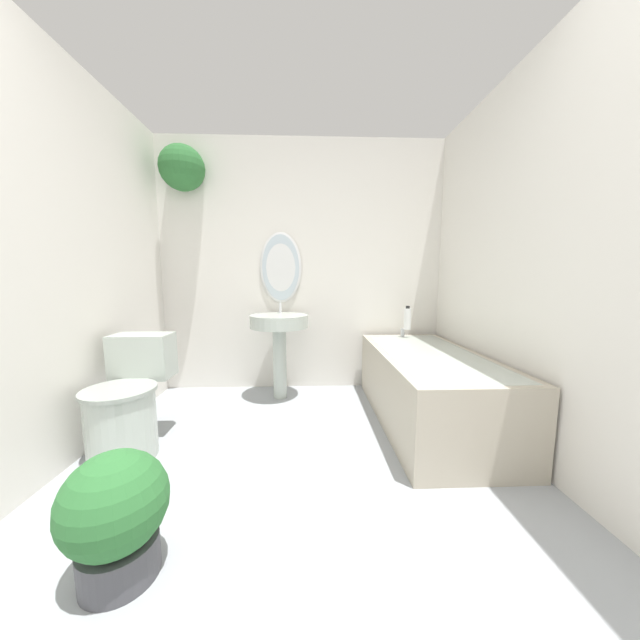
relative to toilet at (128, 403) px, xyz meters
The scene contains 8 objects.
wall_back 1.82m from the toilet, 51.87° to the left, with size 2.82×0.39×2.40m.
wall_left 0.95m from the toilet, 149.82° to the right, with size 0.06×2.84×2.40m.
wall_right 2.62m from the toilet, ahead, with size 0.06×2.84×2.40m.
toilet is the anchor object (origin of this frame).
pedestal_sink 1.28m from the toilet, 45.38° to the left, with size 0.52×0.52×0.87m.
bathtub 2.07m from the toilet, ahead, with size 0.74×1.59×0.61m.
shampoo_bottle 2.32m from the toilet, 25.25° to the left, with size 0.07×0.07×0.22m.
potted_plant 1.00m from the toilet, 63.95° to the right, with size 0.36×0.36×0.48m.
Camera 1 is at (0.04, -0.44, 1.09)m, focal length 18.00 mm.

